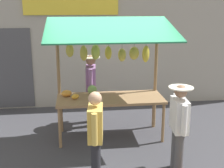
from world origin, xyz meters
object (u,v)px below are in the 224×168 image
Objects in this scene: shopper_with_shopping_bag at (179,123)px; market_stall at (109,65)px; vendor_with_sunhat at (91,84)px; shopper_in_striped_shirt at (96,132)px.

market_stall is at bearing 35.99° from shopper_with_shopping_bag.
market_stall reaches higher than shopper_with_shopping_bag.
vendor_with_sunhat is at bearing -63.45° from market_stall.
shopper_in_striped_shirt is at bearing 76.67° from market_stall.
market_stall is 1.52× the size of vendor_with_sunhat.
shopper_in_striped_shirt is (0.07, 2.41, -0.11)m from vendor_with_sunhat.
market_stall reaches higher than shopper_in_striped_shirt.
shopper_with_shopping_bag is at bearing 34.01° from vendor_with_sunhat.
market_stall is 1.65× the size of shopper_in_striped_shirt.
shopper_in_striped_shirt is at bearing 2.44° from vendor_with_sunhat.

